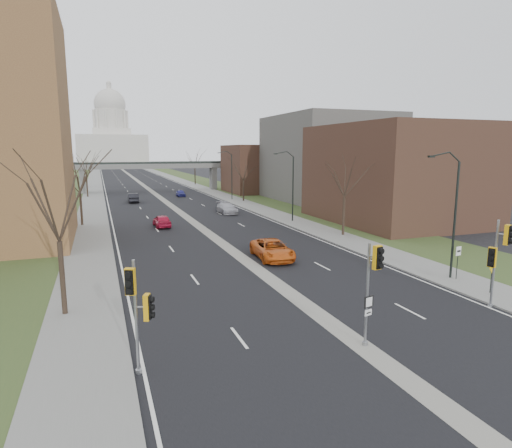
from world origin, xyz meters
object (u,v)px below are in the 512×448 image
car_left_far (133,198)px  car_right_far (181,193)px  signal_pole_median (373,276)px  car_left_near (162,221)px  speed_limit_sign (458,257)px  car_right_mid (227,208)px  signal_pole_left (138,302)px  car_right_near (272,249)px  warning_sign (492,272)px  signal_pole_right (498,252)px

car_left_far → car_right_far: bearing=-142.8°
signal_pole_median → car_left_near: (-4.45, 34.95, -2.63)m
signal_pole_median → speed_limit_sign: 13.45m
signal_pole_median → car_right_mid: size_ratio=0.92×
signal_pole_left → car_right_near: (12.01, 15.55, -2.30)m
car_left_near → car_right_far: (8.26, 33.25, -0.07)m
signal_pole_left → warning_sign: size_ratio=2.31×
car_left_far → signal_pole_right: bearing=105.2°
signal_pole_left → warning_sign: (21.33, 2.54, -1.64)m
car_right_near → car_right_far: 51.65m
speed_limit_sign → warning_sign: bearing=-103.8°
car_right_far → car_right_near: bearing=-89.8°
signal_pole_right → speed_limit_sign: bearing=42.7°
signal_pole_left → car_right_far: 68.62m
signal_pole_median → car_right_far: signal_pole_median is taller
car_left_far → car_right_near: car_left_far is taller
signal_pole_left → speed_limit_sign: 22.34m
car_right_mid → car_right_far: 25.40m
signal_pole_right → car_left_near: bearing=89.5°
signal_pole_right → car_right_near: 16.82m
car_right_near → car_right_mid: size_ratio=1.08×
signal_pole_median → signal_pole_right: 9.58m
signal_pole_right → car_left_near: size_ratio=1.19×
speed_limit_sign → car_left_far: size_ratio=0.48×
warning_sign → car_right_far: (-7.53, 64.63, -0.79)m
signal_pole_right → speed_limit_sign: size_ratio=2.21×
car_right_near → car_right_mid: car_right_near is taller
car_left_near → car_right_mid: car_right_mid is taller
signal_pole_left → speed_limit_sign: signal_pole_left is taller
car_left_near → car_right_near: (6.48, -18.37, 0.06)m
speed_limit_sign → car_right_mid: (-5.79, 36.32, -0.93)m
car_right_far → signal_pole_right: bearing=-83.0°
warning_sign → car_right_far: bearing=80.5°
speed_limit_sign → car_right_mid: speed_limit_sign is taller
speed_limit_sign → car_right_far: bearing=88.8°
signal_pole_left → car_right_far: size_ratio=1.23×
signal_pole_left → warning_sign: bearing=29.2°
signal_pole_left → car_right_far: (13.80, 67.17, -2.43)m
warning_sign → car_left_far: warning_sign is taller
warning_sign → signal_pole_right: bearing=-151.7°
signal_pole_left → car_left_near: signal_pole_left is taller
speed_limit_sign → car_right_near: 13.90m
speed_limit_sign → car_left_near: speed_limit_sign is taller
car_right_near → warning_sign: bearing=-50.0°
signal_pole_right → warning_sign: size_ratio=2.49×
car_right_mid → car_right_far: bearing=94.3°
speed_limit_sign → car_left_far: bearing=99.1°
car_right_near → car_right_far: bearing=92.5°
warning_sign → car_right_near: 16.01m
warning_sign → car_right_near: (-9.31, 13.01, -0.65)m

